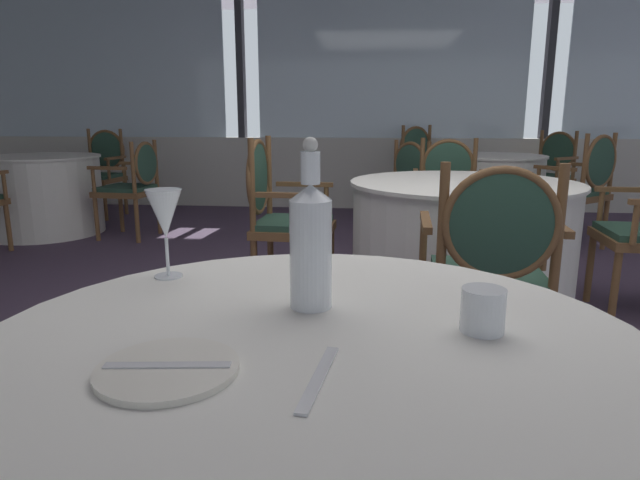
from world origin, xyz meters
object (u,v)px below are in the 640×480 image
(dining_chair_3_1, at_px, (549,169))
(wine_glass, at_px, (165,216))
(dining_chair_3_2, at_px, (422,164))
(dining_chair_3_3, at_px, (421,183))
(dining_chair_1_0, at_px, (102,167))
(dining_chair_1_3, at_px, (134,181))
(dining_chair_2_0, at_px, (279,207))
(dining_chair_2_3, at_px, (448,189))
(side_plate, at_px, (168,369))
(dining_chair_2_1, at_px, (492,262))
(water_tumbler, at_px, (483,310))
(dining_chair_3_0, at_px, (583,182))
(water_bottle, at_px, (311,242))

(dining_chair_3_1, bearing_deg, wine_glass, 24.85)
(dining_chair_3_2, relative_size, dining_chair_3_3, 1.12)
(dining_chair_1_0, xyz_separation_m, dining_chair_1_3, (0.87, -1.08, -0.03))
(dining_chair_1_0, bearing_deg, wine_glass, 34.99)
(dining_chair_2_0, distance_m, dining_chair_3_3, 1.87)
(dining_chair_2_3, bearing_deg, side_plate, -10.81)
(dining_chair_2_1, height_order, dining_chair_2_3, dining_chair_2_1)
(water_tumbler, relative_size, dining_chair_1_3, 0.09)
(dining_chair_2_0, height_order, dining_chair_3_0, dining_chair_2_0)
(water_bottle, height_order, dining_chair_3_0, water_bottle)
(dining_chair_3_0, height_order, dining_chair_3_1, dining_chair_3_0)
(water_bottle, distance_m, dining_chair_2_3, 3.30)
(dining_chair_3_0, bearing_deg, dining_chair_1_3, 49.11)
(side_plate, bearing_deg, dining_chair_3_3, 80.54)
(dining_chair_1_0, height_order, dining_chair_3_0, dining_chair_3_0)
(dining_chair_1_0, bearing_deg, dining_chair_2_1, 49.00)
(water_bottle, distance_m, dining_chair_1_3, 4.29)
(dining_chair_2_0, bearing_deg, dining_chair_3_2, 72.31)
(dining_chair_1_3, distance_m, dining_chair_3_3, 2.59)
(dining_chair_1_3, bearing_deg, dining_chair_2_1, 140.60)
(water_tumbler, bearing_deg, dining_chair_1_3, 121.90)
(wine_glass, bearing_deg, dining_chair_3_3, 76.66)
(dining_chair_1_0, bearing_deg, side_plate, 34.31)
(water_tumbler, bearing_deg, side_plate, -156.94)
(side_plate, height_order, dining_chair_3_3, dining_chair_3_3)
(dining_chair_2_1, bearing_deg, wine_glass, 137.24)
(wine_glass, height_order, dining_chair_2_1, dining_chair_2_1)
(dining_chair_3_1, xyz_separation_m, dining_chair_3_3, (-1.43, -1.19, -0.03))
(water_tumbler, height_order, dining_chair_1_0, dining_chair_1_0)
(side_plate, height_order, dining_chair_2_3, dining_chair_2_3)
(dining_chair_2_1, bearing_deg, dining_chair_1_3, 47.42)
(dining_chair_2_0, distance_m, dining_chair_3_1, 3.67)
(dining_chair_1_0, distance_m, dining_chair_2_3, 3.96)
(side_plate, xyz_separation_m, dining_chair_3_0, (1.99, 3.96, -0.17))
(wine_glass, distance_m, dining_chair_2_1, 1.33)
(dining_chair_3_1, height_order, dining_chair_3_2, dining_chair_3_2)
(side_plate, distance_m, dining_chair_1_0, 5.82)
(dining_chair_1_3, bearing_deg, dining_chair_3_0, -175.31)
(dining_chair_2_0, height_order, dining_chair_3_3, dining_chair_2_0)
(dining_chair_3_0, xyz_separation_m, dining_chair_3_3, (-1.31, 0.13, -0.04))
(dining_chair_2_0, distance_m, dining_chair_2_1, 1.52)
(water_bottle, distance_m, water_tumbler, 0.33)
(dining_chair_3_0, bearing_deg, dining_chair_1_0, 36.63)
(dining_chair_2_0, relative_size, dining_chair_3_1, 1.03)
(water_tumbler, bearing_deg, wine_glass, 158.66)
(water_tumbler, xyz_separation_m, dining_chair_2_3, (0.36, 3.30, -0.22))
(dining_chair_3_1, bearing_deg, dining_chair_2_1, 30.97)
(water_tumbler, bearing_deg, dining_chair_3_0, 68.10)
(side_plate, xyz_separation_m, dining_chair_3_3, (0.68, 4.09, -0.21))
(side_plate, bearing_deg, dining_chair_3_0, 63.31)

